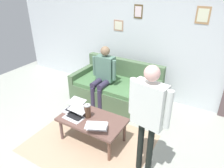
{
  "coord_description": "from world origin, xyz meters",
  "views": [
    {
      "loc": [
        -1.67,
        1.98,
        2.48
      ],
      "look_at": [
        0.01,
        -0.85,
        0.8
      ],
      "focal_mm": 33.49,
      "sensor_mm": 36.0,
      "label": 1
    }
  ],
  "objects_px": {
    "coffee_table": "(92,121)",
    "laptop_center": "(97,126)",
    "laptop_right": "(74,108)",
    "french_press": "(88,111)",
    "person_standing": "(149,110)",
    "person_seated": "(103,73)",
    "couch": "(117,89)",
    "laptop_left": "(76,114)"
  },
  "relations": [
    {
      "from": "person_standing",
      "to": "person_seated",
      "type": "distance_m",
      "value": 1.91
    },
    {
      "from": "person_standing",
      "to": "coffee_table",
      "type": "bearing_deg",
      "value": -8.7
    },
    {
      "from": "laptop_left",
      "to": "laptop_center",
      "type": "xyz_separation_m",
      "value": [
        -0.47,
        0.07,
        0.0
      ]
    },
    {
      "from": "laptop_left",
      "to": "french_press",
      "type": "relative_size",
      "value": 1.35
    },
    {
      "from": "laptop_right",
      "to": "french_press",
      "type": "height_order",
      "value": "french_press"
    },
    {
      "from": "laptop_left",
      "to": "french_press",
      "type": "distance_m",
      "value": 0.22
    },
    {
      "from": "laptop_right",
      "to": "person_standing",
      "type": "bearing_deg",
      "value": 171.89
    },
    {
      "from": "couch",
      "to": "french_press",
      "type": "xyz_separation_m",
      "value": [
        -0.18,
        1.28,
        0.25
      ]
    },
    {
      "from": "coffee_table",
      "to": "french_press",
      "type": "distance_m",
      "value": 0.19
    },
    {
      "from": "laptop_center",
      "to": "person_standing",
      "type": "height_order",
      "value": "person_standing"
    },
    {
      "from": "laptop_left",
      "to": "laptop_center",
      "type": "distance_m",
      "value": 0.48
    },
    {
      "from": "laptop_center",
      "to": "person_seated",
      "type": "xyz_separation_m",
      "value": [
        0.66,
        -1.22,
        0.24
      ]
    },
    {
      "from": "couch",
      "to": "laptop_right",
      "type": "xyz_separation_m",
      "value": [
        0.15,
        1.24,
        0.18
      ]
    },
    {
      "from": "laptop_left",
      "to": "person_seated",
      "type": "relative_size",
      "value": 0.28
    },
    {
      "from": "laptop_right",
      "to": "french_press",
      "type": "xyz_separation_m",
      "value": [
        -0.33,
        0.04,
        0.07
      ]
    },
    {
      "from": "coffee_table",
      "to": "person_standing",
      "type": "distance_m",
      "value": 1.19
    },
    {
      "from": "laptop_right",
      "to": "person_seated",
      "type": "relative_size",
      "value": 0.29
    },
    {
      "from": "couch",
      "to": "laptop_left",
      "type": "relative_size",
      "value": 5.15
    },
    {
      "from": "french_press",
      "to": "person_seated",
      "type": "relative_size",
      "value": 0.2
    },
    {
      "from": "laptop_center",
      "to": "person_standing",
      "type": "distance_m",
      "value": 0.96
    },
    {
      "from": "laptop_center",
      "to": "french_press",
      "type": "distance_m",
      "value": 0.35
    },
    {
      "from": "person_standing",
      "to": "person_seated",
      "type": "bearing_deg",
      "value": -40.16
    },
    {
      "from": "person_seated",
      "to": "person_standing",
      "type": "bearing_deg",
      "value": 139.84
    },
    {
      "from": "couch",
      "to": "person_seated",
      "type": "height_order",
      "value": "person_seated"
    },
    {
      "from": "person_seated",
      "to": "couch",
      "type": "bearing_deg",
      "value": -129.39
    },
    {
      "from": "laptop_left",
      "to": "french_press",
      "type": "bearing_deg",
      "value": -151.52
    },
    {
      "from": "laptop_left",
      "to": "laptop_right",
      "type": "distance_m",
      "value": 0.21
    },
    {
      "from": "person_standing",
      "to": "person_seated",
      "type": "height_order",
      "value": "person_standing"
    },
    {
      "from": "coffee_table",
      "to": "laptop_right",
      "type": "xyz_separation_m",
      "value": [
        0.42,
        -0.05,
        0.09
      ]
    },
    {
      "from": "couch",
      "to": "person_standing",
      "type": "relative_size",
      "value": 1.13
    },
    {
      "from": "laptop_center",
      "to": "laptop_right",
      "type": "xyz_separation_m",
      "value": [
        0.63,
        -0.21,
        -0.0
      ]
    },
    {
      "from": "couch",
      "to": "laptop_left",
      "type": "height_order",
      "value": "couch"
    },
    {
      "from": "laptop_right",
      "to": "person_seated",
      "type": "distance_m",
      "value": 1.05
    },
    {
      "from": "person_standing",
      "to": "laptop_right",
      "type": "bearing_deg",
      "value": -8.11
    },
    {
      "from": "coffee_table",
      "to": "laptop_center",
      "type": "distance_m",
      "value": 0.27
    },
    {
      "from": "coffee_table",
      "to": "person_standing",
      "type": "xyz_separation_m",
      "value": [
        -0.98,
        0.15,
        0.65
      ]
    },
    {
      "from": "person_standing",
      "to": "couch",
      "type": "bearing_deg",
      "value": -49.0
    },
    {
      "from": "laptop_center",
      "to": "couch",
      "type": "bearing_deg",
      "value": -71.86
    },
    {
      "from": "laptop_left",
      "to": "person_standing",
      "type": "height_order",
      "value": "person_standing"
    },
    {
      "from": "laptop_left",
      "to": "person_standing",
      "type": "bearing_deg",
      "value": 177.08
    },
    {
      "from": "french_press",
      "to": "person_seated",
      "type": "bearing_deg",
      "value": -70.84
    },
    {
      "from": "laptop_center",
      "to": "french_press",
      "type": "relative_size",
      "value": 1.7
    }
  ]
}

